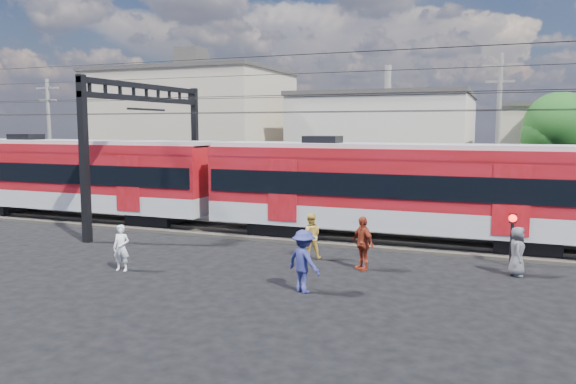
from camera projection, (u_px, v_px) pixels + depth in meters
The scene contains 17 objects.
ground at pixel (273, 289), 16.97m from camera, with size 120.00×120.00×0.00m, color black.
track_bed at pixel (344, 238), 24.37m from camera, with size 70.00×3.40×0.12m, color #2D2823.
rail_near at pixel (339, 238), 23.66m from camera, with size 70.00×0.12×0.12m, color #59544C.
rail_far at pixel (349, 232), 25.05m from camera, with size 70.00×0.12×0.12m, color #59544C.
commuter_train at pixel (401, 187), 23.24m from camera, with size 50.30×3.08×4.17m.
catenary at pixel (171, 121), 26.89m from camera, with size 70.00×9.30×7.52m.
building_west at pixel (193, 129), 44.76m from camera, with size 14.28×10.20×9.30m.
building_midwest at pixel (387, 143), 42.27m from camera, with size 12.24×12.24×7.30m.
utility_pole_mid at pixel (498, 133), 28.18m from camera, with size 1.80×0.24×8.50m.
utility_pole_west at pixel (49, 135), 37.34m from camera, with size 1.80×0.24×8.00m.
tree_near at pixel (563, 131), 29.88m from camera, with size 3.82×3.64×6.72m.
pedestrian_a at pixel (121, 248), 19.01m from camera, with size 0.57×0.38×1.58m, color white.
pedestrian_b at pixel (310, 236), 20.75m from camera, with size 0.83×0.64×1.70m, color gold.
pedestrian_c at pixel (304, 261), 16.52m from camera, with size 1.21×0.69×1.87m, color navy.
pedestrian_d at pixel (362, 243), 19.12m from camera, with size 1.08×0.45×1.85m, color maroon.
pedestrian_e at pixel (517, 251), 18.33m from camera, with size 0.80×0.52×1.63m, color #4E4E53.
crossing_signal at pixel (512, 230), 19.58m from camera, with size 0.27×0.27×1.87m.
Camera 1 is at (6.40, -15.23, 4.88)m, focal length 35.00 mm.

